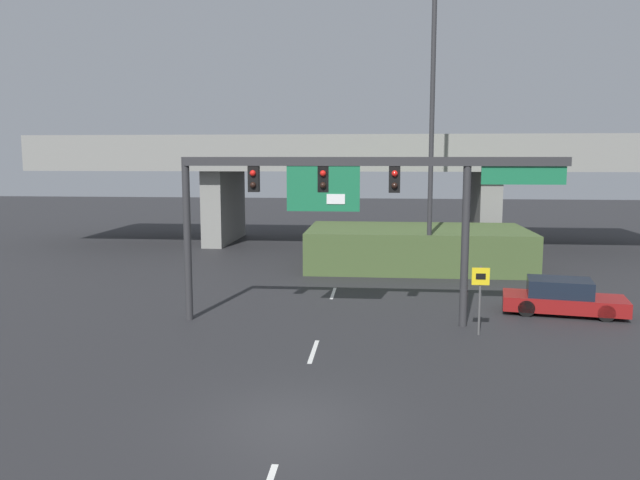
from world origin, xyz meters
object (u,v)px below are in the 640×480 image
at_px(signal_gantry, 352,191).
at_px(highway_light_pole_near, 432,97).
at_px(parked_sedan_near_right, 562,298).
at_px(speed_limit_sign, 480,290).

distance_m(signal_gantry, highway_light_pole_near, 10.70).
xyz_separation_m(highway_light_pole_near, parked_sedan_near_right, (4.66, -6.95, -8.41)).
distance_m(signal_gantry, parked_sedan_near_right, 9.50).
xyz_separation_m(signal_gantry, speed_limit_sign, (4.46, -1.10, -3.32)).
bearing_deg(speed_limit_sign, highway_light_pole_near, 95.18).
distance_m(speed_limit_sign, parked_sedan_near_right, 5.10).
bearing_deg(parked_sedan_near_right, speed_limit_sign, -127.66).
bearing_deg(signal_gantry, parked_sedan_near_right, 15.40).
distance_m(speed_limit_sign, highway_light_pole_near, 12.77).
bearing_deg(signal_gantry, speed_limit_sign, -13.85).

